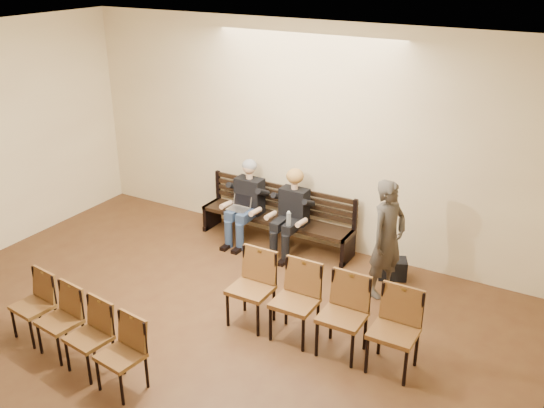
{
  "coord_description": "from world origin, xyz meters",
  "views": [
    {
      "loc": [
        4.03,
        -3.04,
        4.45
      ],
      "look_at": [
        -0.06,
        4.05,
        0.97
      ],
      "focal_mm": 40.0,
      "sensor_mm": 36.0,
      "label": 1
    }
  ],
  "objects": [
    {
      "name": "chair_row_back",
      "position": [
        -0.82,
        0.84,
        0.42
      ],
      "size": [
        2.1,
        0.71,
        0.85
      ],
      "primitive_type": "cube",
      "rotation": [
        0.0,
        0.0,
        -0.12
      ],
      "color": "brown",
      "rests_on": "ground"
    },
    {
      "name": "bag",
      "position": [
        1.69,
        4.52,
        0.15
      ],
      "size": [
        0.48,
        0.41,
        0.29
      ],
      "primitive_type": "cube",
      "rotation": [
        0.0,
        0.0,
        0.42
      ],
      "color": "black",
      "rests_on": "ground"
    },
    {
      "name": "bench",
      "position": [
        -0.33,
        4.65,
        0.23
      ],
      "size": [
        2.6,
        0.9,
        0.45
      ],
      "primitive_type": "cube",
      "color": "black",
      "rests_on": "ground"
    },
    {
      "name": "chair_row_front",
      "position": [
        1.46,
        2.51,
        0.49
      ],
      "size": [
        2.38,
        0.55,
        0.98
      ],
      "primitive_type": "cube",
      "rotation": [
        0.0,
        0.0,
        0.01
      ],
      "color": "brown",
      "rests_on": "ground"
    },
    {
      "name": "seated_man",
      "position": [
        -0.81,
        4.53,
        0.67
      ],
      "size": [
        0.55,
        0.77,
        1.33
      ],
      "primitive_type": null,
      "color": "black",
      "rests_on": "ground"
    },
    {
      "name": "room_walls",
      "position": [
        0.0,
        0.79,
        2.54
      ],
      "size": [
        8.02,
        10.01,
        3.51
      ],
      "color": "#F8E5B2",
      "rests_on": "ground"
    },
    {
      "name": "water_bottle",
      "position": [
        0.13,
        4.23,
        0.57
      ],
      "size": [
        0.08,
        0.08,
        0.24
      ],
      "primitive_type": "cylinder",
      "rotation": [
        0.0,
        0.0,
        0.18
      ],
      "color": "silver",
      "rests_on": "bench"
    },
    {
      "name": "laptop",
      "position": [
        -0.85,
        4.35,
        0.57
      ],
      "size": [
        0.38,
        0.33,
        0.24
      ],
      "primitive_type": "cube",
      "rotation": [
        0.0,
        0.0,
        0.23
      ],
      "color": "#B9B9BD",
      "rests_on": "bench"
    },
    {
      "name": "seated_woman",
      "position": [
        0.01,
        4.53,
        0.63
      ],
      "size": [
        0.54,
        0.75,
        1.25
      ],
      "primitive_type": null,
      "color": "black",
      "rests_on": "ground"
    },
    {
      "name": "passerby",
      "position": [
        1.73,
        4.05,
        0.96
      ],
      "size": [
        0.66,
        0.81,
        1.92
      ],
      "primitive_type": "imported",
      "rotation": [
        0.0,
        0.0,
        1.24
      ],
      "color": "#3C3731",
      "rests_on": "ground"
    }
  ]
}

